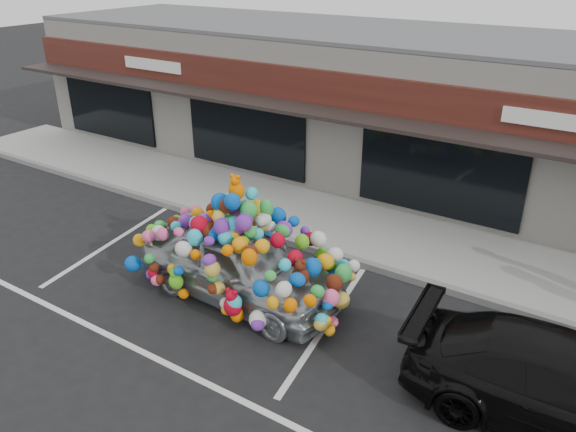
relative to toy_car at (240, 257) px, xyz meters
The scene contains 9 objects.
ground 1.26m from the toy_car, behind, with size 90.00×90.00×0.00m, color black.
shop_building 8.50m from the toy_car, 95.81° to the left, with size 24.00×7.20×4.31m.
sidewalk 4.11m from the toy_car, 102.24° to the left, with size 26.00×3.00×0.15m, color #989792.
kerb 2.71m from the toy_car, 109.34° to the left, with size 26.00×0.18×0.16m, color slate.
parking_stripe_left 4.16m from the toy_car, behind, with size 0.12×4.40×0.01m, color silver.
parking_stripe_mid 2.16m from the toy_car, ahead, with size 0.12×4.40×0.01m, color silver.
lane_line 2.79m from the toy_car, 64.17° to the right, with size 14.00×0.12×0.01m, color silver.
toy_car is the anchor object (origin of this frame).
black_sedan 6.09m from the toy_car, ahead, with size 4.74×1.93×1.37m, color black.
Camera 1 is at (6.93, -7.57, 6.43)m, focal length 35.00 mm.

